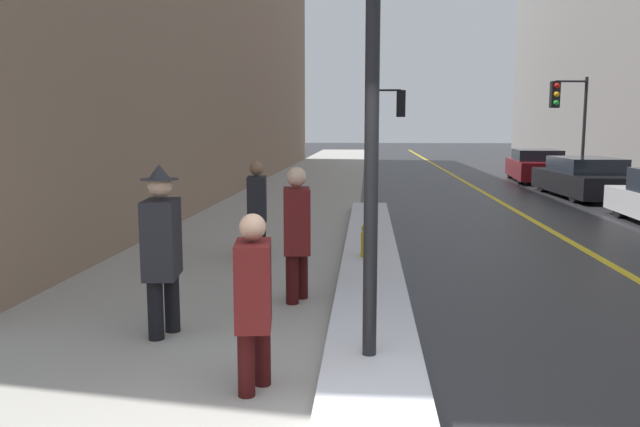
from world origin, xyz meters
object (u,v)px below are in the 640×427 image
Objects in this scene: traffic_light_near at (389,115)px; parked_car_maroon at (536,166)px; fire_hydrant at (367,246)px; pedestrian_with_shoulder_bag at (162,244)px; pedestrian_nearside at (254,294)px; parked_car_black at (584,178)px; lamp_post at (373,28)px; traffic_light_far at (567,108)px; pedestrian_trailing at (297,228)px; pedestrian_in_glasses at (257,205)px.

parked_car_maroon is at bearing 29.89° from traffic_light_near.
traffic_light_near is 12.54m from fire_hydrant.
pedestrian_nearside is at bearing 35.08° from pedestrian_with_shoulder_bag.
pedestrian_nearside is at bearing 151.15° from parked_car_black.
lamp_post reaches higher than traffic_light_far.
pedestrian_trailing is 14.19m from parked_car_black.
lamp_post is at bearing 59.88° from traffic_light_far.
fire_hydrant is at bearing -93.46° from traffic_light_near.
parked_car_maroon is (5.89, 3.42, -1.93)m from traffic_light_near.
parked_car_black is (8.64, 13.45, -0.38)m from pedestrian_with_shoulder_bag.
lamp_post is 3.10m from pedestrian_trailing.
traffic_light_far is (6.76, 17.06, -0.16)m from lamp_post.
traffic_light_near reaches higher than pedestrian_with_shoulder_bag.
parked_car_black is at bearing -175.01° from parked_car_maroon.
traffic_light_far is at bearing 145.35° from pedestrian_trailing.
lamp_post is 3.09× the size of pedestrian_in_glasses.
parked_car_black is at bearing 76.98° from traffic_light_far.
traffic_light_far is 0.79× the size of parked_car_black.
fire_hydrant is at bearing 140.28° from pedestrian_with_shoulder_bag.
pedestrian_trailing is at bearing -114.10° from fire_hydrant.
pedestrian_nearside is 0.30× the size of parked_car_black.
lamp_post is 16.46m from traffic_light_near.
pedestrian_nearside is 5.28m from pedestrian_in_glasses.
traffic_light_far is at bearing 148.84° from pedestrian_nearside.
lamp_post reaches higher than fire_hydrant.
pedestrian_in_glasses is at bearing 46.58° from traffic_light_far.
traffic_light_near is at bearing 125.32° from parked_car_maroon.
fire_hydrant is at bearing 148.47° from pedestrian_trailing.
traffic_light_far is at bearing -170.72° from parked_car_maroon.
lamp_post is 2.99m from pedestrian_with_shoulder_bag.
traffic_light_near is 7.08m from parked_car_maroon.
pedestrian_with_shoulder_bag is at bearing 160.72° from parked_car_maroon.
pedestrian_with_shoulder_bag is (-1.17, 1.27, 0.15)m from pedestrian_nearside.
traffic_light_far is at bearing -6.48° from parked_car_black.
traffic_light_near is 2.12× the size of pedestrian_trailing.
pedestrian_with_shoulder_bag is at bearing -122.29° from fire_hydrant.
pedestrian_nearside is at bearing -101.23° from fire_hydrant.
pedestrian_in_glasses is (-0.90, 5.20, 0.07)m from pedestrian_nearside.
pedestrian_in_glasses is at bearing 156.14° from parked_car_maroon.
parked_car_black is at bearing 141.02° from pedestrian_trailing.
pedestrian_in_glasses is at bearing 168.64° from pedestrian_with_shoulder_bag.
traffic_light_near is at bearing 166.35° from pedestrian_trailing.
parked_car_black is (6.54, 14.29, -2.35)m from lamp_post.
traffic_light_near reaches higher than pedestrian_in_glasses.
lamp_post reaches higher than parked_car_maroon.
pedestrian_with_shoulder_bag is at bearing -144.92° from pedestrian_nearside.
pedestrian_with_shoulder_bag is 3.94m from pedestrian_in_glasses.
pedestrian_nearside is at bearing -95.65° from traffic_light_near.
pedestrian_with_shoulder_bag is (-2.09, 0.84, -1.97)m from lamp_post.
lamp_post is 1.28× the size of traffic_light_far.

